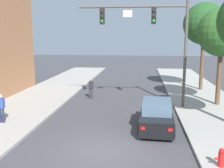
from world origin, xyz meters
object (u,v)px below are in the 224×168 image
object	(u,v)px
car_lead_black	(157,116)
pedestrian_crossing_road	(91,88)
traffic_signal_mast	(154,30)
street_tree_third	(204,24)
fire_hydrant	(221,158)
street_tree_second	(222,33)
pedestrian_sidewalk_left_walker	(1,107)

from	to	relation	value
car_lead_black	pedestrian_crossing_road	world-z (taller)	pedestrian_crossing_road
traffic_signal_mast	street_tree_third	bearing A→B (deg)	53.92
street_tree_third	car_lead_black	bearing A→B (deg)	-113.21
traffic_signal_mast	fire_hydrant	size ratio (longest dim) A/B	10.42
fire_hydrant	street_tree_second	world-z (taller)	street_tree_second
fire_hydrant	street_tree_second	size ratio (longest dim) A/B	0.11
car_lead_black	pedestrian_sidewalk_left_walker	distance (m)	8.71
traffic_signal_mast	pedestrian_sidewalk_left_walker	world-z (taller)	traffic_signal_mast
traffic_signal_mast	pedestrian_crossing_road	world-z (taller)	traffic_signal_mast
fire_hydrant	street_tree_third	bearing A→B (deg)	80.93
street_tree_second	street_tree_third	xyz separation A→B (m)	(-0.01, 5.53, 0.83)
car_lead_black	street_tree_second	world-z (taller)	street_tree_second
traffic_signal_mast	car_lead_black	bearing A→B (deg)	-89.25
fire_hydrant	street_tree_third	distance (m)	16.31
pedestrian_sidewalk_left_walker	street_tree_third	distance (m)	18.07
pedestrian_crossing_road	street_tree_second	distance (m)	10.53
traffic_signal_mast	fire_hydrant	bearing A→B (deg)	-75.66
pedestrian_sidewalk_left_walker	pedestrian_crossing_road	xyz separation A→B (m)	(3.79, 6.98, -0.15)
traffic_signal_mast	street_tree_second	distance (m)	4.74
car_lead_black	fire_hydrant	bearing A→B (deg)	-63.75
car_lead_black	street_tree_second	bearing A→B (deg)	48.43
traffic_signal_mast	pedestrian_sidewalk_left_walker	size ratio (longest dim) A/B	4.57
street_tree_second	street_tree_third	distance (m)	5.59
car_lead_black	pedestrian_sidewalk_left_walker	bearing A→B (deg)	-177.00
car_lead_black	pedestrian_crossing_road	xyz separation A→B (m)	(-4.90, 6.53, 0.19)
traffic_signal_mast	street_tree_second	size ratio (longest dim) A/B	1.10
pedestrian_crossing_road	car_lead_black	bearing A→B (deg)	-53.11
pedestrian_sidewalk_left_walker	street_tree_second	xyz separation A→B (m)	(13.30, 5.65, 4.17)
pedestrian_sidewalk_left_walker	street_tree_third	size ratio (longest dim) A/B	0.21
car_lead_black	pedestrian_crossing_road	distance (m)	8.16
street_tree_third	fire_hydrant	bearing A→B (deg)	-99.07
traffic_signal_mast	street_tree_second	bearing A→B (deg)	10.43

